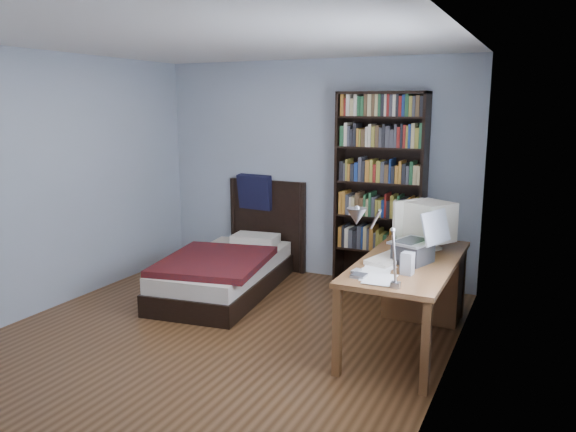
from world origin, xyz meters
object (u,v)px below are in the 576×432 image
object	(u,v)px
crt_monitor	(427,222)
laptop	(415,249)
bookshelf	(380,192)
speaker	(408,263)
desk	(420,279)
bed	(229,267)
soda_can	(400,245)
desk_lamp	(364,225)
keyboard	(390,258)

from	to	relation	value
crt_monitor	laptop	bearing A→B (deg)	-88.38
laptop	bookshelf	bearing A→B (deg)	116.53
speaker	bookshelf	size ratio (longest dim) A/B	0.08
desk	laptop	bearing A→B (deg)	-83.38
crt_monitor	bed	distance (m)	2.26
desk	speaker	size ratio (longest dim) A/B	10.09
soda_can	desk	bearing A→B (deg)	63.29
desk_lamp	soda_can	world-z (taller)	desk_lamp
speaker	soda_can	world-z (taller)	speaker
crt_monitor	soda_can	size ratio (longest dim) A/B	4.24
crt_monitor	speaker	size ratio (longest dim) A/B	3.10
soda_can	speaker	bearing A→B (deg)	-71.25
desk_lamp	bookshelf	world-z (taller)	bookshelf
speaker	desk_lamp	bearing A→B (deg)	-93.35
keyboard	speaker	xyz separation A→B (m)	(0.22, -0.32, 0.07)
bookshelf	speaker	bearing A→B (deg)	-67.53
desk	keyboard	size ratio (longest dim) A/B	3.38
crt_monitor	soda_can	bearing A→B (deg)	-133.21
keyboard	desk_lamp	bearing A→B (deg)	-70.56
laptop	desk_lamp	xyz separation A→B (m)	(-0.11, -1.07, 0.40)
laptop	speaker	world-z (taller)	laptop
desk_lamp	bookshelf	distance (m)	2.58
keyboard	crt_monitor	bearing A→B (deg)	84.22
desk	crt_monitor	size ratio (longest dim) A/B	3.26
desk	laptop	distance (m)	0.71
desk	bed	bearing A→B (deg)	177.99
bed	bookshelf	bearing A→B (deg)	28.99
laptop	bed	size ratio (longest dim) A/B	0.22
desk	desk_lamp	bearing A→B (deg)	-91.42
desk_lamp	speaker	xyz separation A→B (m)	(0.12, 0.73, -0.43)
desk	desk_lamp	xyz separation A→B (m)	(-0.04, -1.63, 0.82)
laptop	crt_monitor	bearing A→B (deg)	91.62
desk	speaker	distance (m)	0.98
desk_lamp	keyboard	size ratio (longest dim) A/B	1.25
desk_lamp	keyboard	distance (m)	1.17
crt_monitor	keyboard	world-z (taller)	crt_monitor
laptop	keyboard	bearing A→B (deg)	-175.24
crt_monitor	keyboard	bearing A→B (deg)	-110.13
crt_monitor	desk_lamp	bearing A→B (deg)	-93.34
crt_monitor	soda_can	xyz separation A→B (m)	(-0.18, -0.19, -0.18)
speaker	bed	distance (m)	2.44
desk	laptop	world-z (taller)	laptop
desk_lamp	speaker	world-z (taller)	desk_lamp
laptop	bed	world-z (taller)	laptop
bed	speaker	bearing A→B (deg)	-24.09
soda_can	bed	world-z (taller)	bed
desk_lamp	speaker	distance (m)	0.86
desk	bookshelf	distance (m)	1.26
speaker	desk	bearing A→B (deg)	101.49
laptop	speaker	xyz separation A→B (m)	(0.02, -0.34, -0.03)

